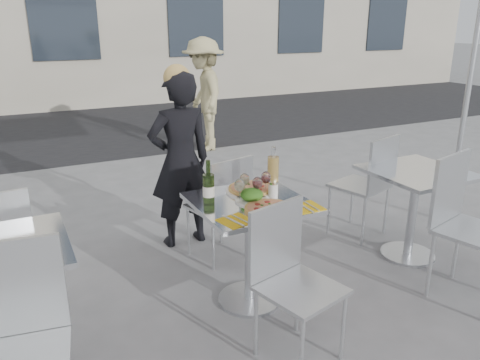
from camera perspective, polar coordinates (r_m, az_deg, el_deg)
name	(u,v)px	position (r m, az deg, el deg)	size (l,w,h in m)	color
ground	(250,300)	(3.41, 1.17, -14.43)	(80.00, 80.00, 0.00)	slate
street_asphalt	(89,127)	(9.31, -17.90, 6.18)	(24.00, 5.00, 0.00)	black
main_table	(250,230)	(3.14, 1.23, -6.16)	(0.72, 0.72, 0.75)	#B7BABF
side_table_left	(1,283)	(2.85, -27.10, -11.15)	(0.72, 0.72, 0.75)	#B7BABF
side_table_right	(415,195)	(4.02, 20.52, -1.76)	(0.72, 0.72, 0.75)	#B7BABF
chair_far	(224,200)	(3.71, -2.00, -2.51)	(0.48, 0.49, 0.88)	silver
chair_near	(289,270)	(2.70, 6.00, -10.83)	(0.50, 0.51, 0.90)	silver
side_chair_lnear	(15,333)	(2.35, -25.70, -16.51)	(0.50, 0.51, 0.97)	silver
side_chair_rfar	(370,179)	(4.26, 15.55, 0.16)	(0.54, 0.54, 0.94)	silver
side_chair_rnear	(464,215)	(3.58, 25.61, -3.91)	(0.56, 0.57, 1.01)	silver
woman_diner	(180,161)	(3.98, -7.28, 2.32)	(0.55, 0.36, 1.50)	black
pedestrian_b	(204,95)	(7.14, -4.40, 10.32)	(1.08, 0.62, 1.68)	tan
pizza_near	(270,209)	(2.92, 3.64, -3.50)	(0.32, 0.32, 0.02)	#E1B158
pizza_far	(250,189)	(3.23, 1.26, -1.12)	(0.34, 0.34, 0.03)	white
salad_plate	(252,196)	(3.05, 1.45, -1.96)	(0.22, 0.22, 0.09)	white
wine_bottle	(209,188)	(2.97, -3.85, -0.93)	(0.07, 0.08, 0.29)	#324D1D
carafe	(273,171)	(3.30, 4.05, 1.14)	(0.08, 0.08, 0.29)	#D5B25B
sugar_shaker	(273,189)	(3.12, 4.06, -1.15)	(0.06, 0.06, 0.11)	white
wineglass_white_a	(240,186)	(3.01, -0.06, -0.72)	(0.07, 0.07, 0.16)	white
wineglass_white_b	(245,180)	(3.12, 0.57, -0.02)	(0.07, 0.07, 0.16)	white
wineglass_red_a	(257,184)	(3.05, 2.13, -0.47)	(0.07, 0.07, 0.16)	white
wineglass_red_b	(266,178)	(3.17, 3.17, 0.21)	(0.07, 0.07, 0.16)	white
napkin_left	(236,220)	(2.76, -0.49, -4.96)	(0.21, 0.21, 0.01)	yellow
napkin_right	(307,207)	(2.99, 8.15, -3.25)	(0.18, 0.20, 0.01)	yellow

